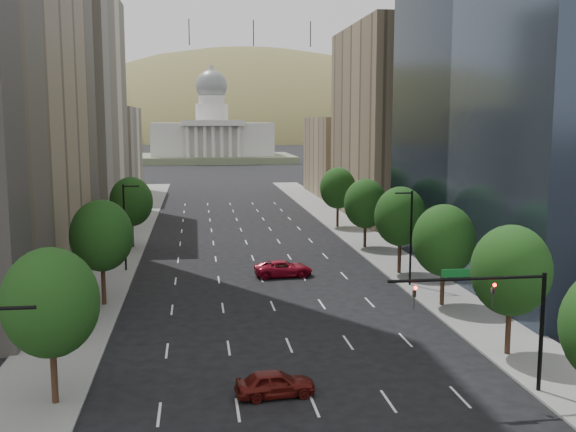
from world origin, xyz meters
name	(u,v)px	position (x,y,z in m)	size (l,w,h in m)	color
sidewalk_left	(99,283)	(-15.50, 60.00, 0.07)	(6.00, 200.00, 0.15)	slate
sidewalk_right	(413,273)	(15.50, 60.00, 0.07)	(6.00, 200.00, 0.15)	slate
midrise_cream_left	(70,107)	(-25.00, 103.00, 17.50)	(14.00, 30.00, 35.00)	beige
filler_left	(102,152)	(-25.00, 136.00, 9.00)	(14.00, 26.00, 18.00)	beige
parking_tan_right	(393,123)	(25.00, 100.00, 15.00)	(14.00, 30.00, 30.00)	#8C7759
filler_right	(347,156)	(25.00, 133.00, 8.00)	(14.00, 26.00, 16.00)	#8C7759
tree_right_1	(511,271)	(14.00, 36.00, 5.75)	(5.20, 5.20, 8.75)	#382316
tree_right_2	(444,240)	(14.00, 48.00, 5.60)	(5.20, 5.20, 8.61)	#382316
tree_right_3	(400,216)	(14.00, 60.00, 5.89)	(5.20, 5.20, 8.89)	#382316
tree_right_4	(365,204)	(14.00, 74.00, 5.46)	(5.20, 5.20, 8.46)	#382316
tree_right_5	(338,188)	(14.00, 90.00, 5.75)	(5.20, 5.20, 8.75)	#382316
tree_left_0	(50,303)	(-14.00, 32.00, 5.75)	(5.20, 5.20, 8.75)	#382316
tree_left_1	(102,236)	(-14.00, 52.00, 5.96)	(5.20, 5.20, 8.97)	#382316
tree_left_2	(131,202)	(-14.00, 78.00, 5.68)	(5.20, 5.20, 8.68)	#382316
streetlight_rn	(410,235)	(13.44, 55.00, 4.84)	(1.70, 0.20, 9.00)	black
streetlight_ln	(125,225)	(-13.44, 65.00, 4.84)	(1.70, 0.20, 9.00)	black
traffic_signal	(501,306)	(10.53, 30.00, 5.17)	(9.12, 0.40, 7.38)	black
capitol	(212,139)	(0.00, 249.71, 8.58)	(60.00, 40.00, 35.20)	#596647
foothills	(242,180)	(34.67, 599.39, -37.78)	(720.00, 413.00, 263.00)	olive
car_maroon	(275,383)	(-1.96, 31.51, 0.77)	(1.81, 4.50, 1.53)	#53110D
car_red_far	(283,268)	(2.29, 60.61, 0.80)	(2.66, 5.76, 1.60)	maroon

